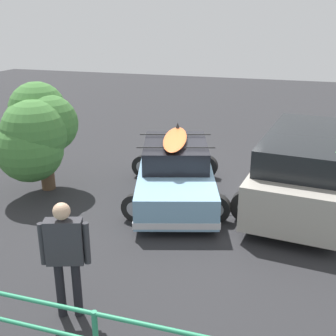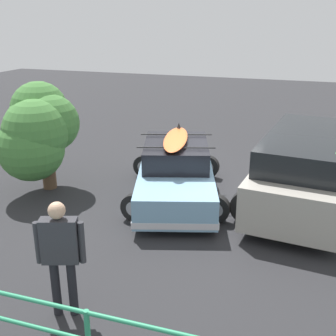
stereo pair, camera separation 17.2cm
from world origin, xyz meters
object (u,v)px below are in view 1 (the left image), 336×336
sedan_car (175,171)px  suv_car (304,167)px  person_bystander (65,250)px  bush_near_left (36,130)px

sedan_car → suv_car: 3.05m
person_bystander → bush_near_left: bearing=-51.9°
suv_car → person_bystander: bearing=58.7°
sedan_car → bush_near_left: 3.57m
sedan_car → suv_car: bearing=-170.9°
person_bystander → bush_near_left: bush_near_left is taller
person_bystander → sedan_car: bearing=-92.3°
suv_car → bush_near_left: bush_near_left is taller
suv_car → sedan_car: bearing=9.1°
sedan_car → person_bystander: 4.81m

